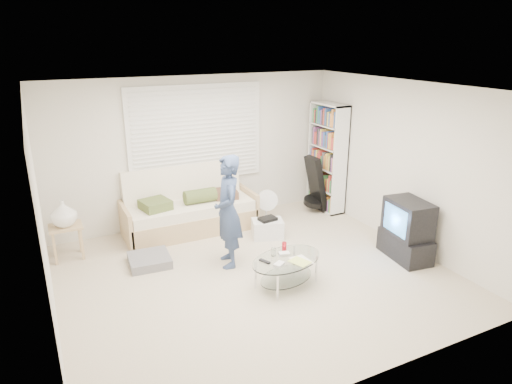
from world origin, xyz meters
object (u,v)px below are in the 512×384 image
bookshelf (327,158)px  tv_unit (407,231)px  futon_sofa (189,210)px  coffee_table (286,264)px

bookshelf → tv_unit: 2.30m
futon_sofa → coffee_table: size_ratio=1.86×
futon_sofa → tv_unit: size_ratio=2.45×
futon_sofa → bookshelf: (2.62, -0.15, 0.64)m
bookshelf → coffee_table: size_ratio=1.70×
coffee_table → bookshelf: bearing=45.8°
bookshelf → tv_unit: bookshelf is taller
tv_unit → bookshelf: bearing=86.8°
futon_sofa → bookshelf: bearing=-3.2°
tv_unit → coffee_table: bearing=177.4°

